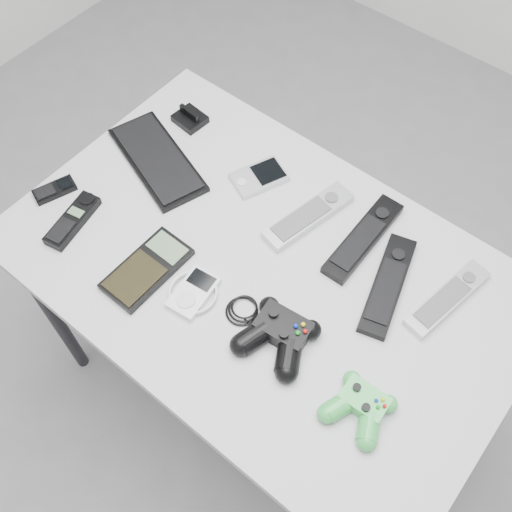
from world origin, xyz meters
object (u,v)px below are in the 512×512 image
Objects in this scene: remote_black_b at (388,285)px; remote_silver_b at (448,298)px; controller_green at (361,406)px; controller_black at (279,334)px; pda_keyboard at (157,159)px; cordless_handset at (72,220)px; pda at (259,177)px; remote_black_a at (363,238)px; calculator at (147,269)px; desk at (264,281)px; mobile_phone at (54,190)px; mp3_player at (193,292)px; remote_silver_a at (308,216)px.

remote_black_b is 1.12× the size of remote_silver_b.
controller_green reaches higher than remote_black_b.
controller_black reaches higher than remote_silver_b.
cordless_handset is at bearing -76.00° from pda_keyboard.
pda is 0.29m from remote_black_a.
pda and calculator have the same top height.
remote_black_b reaches higher than desk.
remote_silver_b reaches higher than pda.
pda_keyboard reaches higher than desk.
mp3_player is (0.43, 0.00, 0.00)m from mobile_phone.
controller_black is (0.20, 0.03, 0.02)m from mp3_player.
remote_silver_a is 0.53m from cordless_handset.
controller_green reaches higher than remote_silver_a.
pda is at bearing 85.96° from calculator.
desk is at bearing -143.28° from remote_silver_b.
pda_keyboard is 0.25m from cordless_handset.
calculator is (0.32, -0.02, 0.00)m from mobile_phone.
controller_green is (0.83, 0.02, 0.01)m from mobile_phone.
desk is 9.01× the size of pda.
mobile_phone is at bearing 178.49° from controller_green.
cordless_handset is 0.22m from calculator.
remote_black_b is at bearing 23.78° from pda_keyboard.
remote_silver_a reaches higher than mp3_player.
cordless_handset is (-0.02, -0.25, 0.00)m from pda_keyboard.
controller_green is at bearing 4.43° from calculator.
pda is at bearing 127.61° from controller_black.
calculator is 0.12m from mp3_player.
cordless_handset is (0.10, -0.03, 0.00)m from mobile_phone.
cordless_handset is at bearing -155.85° from desk.
remote_black_b is at bearing -145.57° from remote_silver_b.
cordless_handset reaches higher than desk.
remote_silver_a is 0.37m from calculator.
remote_silver_a is (0.16, -0.02, 0.00)m from pda.
remote_black_b is (0.23, -0.04, -0.00)m from remote_silver_a.
remote_black_a is 1.01× the size of remote_black_b.
remote_black_b is at bearing -33.08° from remote_black_a.
calculator is 0.32m from controller_black.
remote_black_a is 0.39m from mp3_player.
remote_black_a is at bearing 120.02° from controller_green.
pda is at bearing 63.41° from mobile_phone.
mp3_player is (0.33, 0.03, -0.00)m from cordless_handset.
remote_silver_a is 0.30m from controller_black.
mobile_phone is at bearing 176.35° from controller_black.
remote_silver_b is 0.87× the size of controller_black.
controller_green reaches higher than remote_black_a.
controller_black is 1.95× the size of controller_green.
cordless_handset is (-0.40, -0.18, 0.08)m from desk.
calculator is 1.49× the size of controller_green.
remote_silver_b is (0.34, 0.17, 0.08)m from desk.
calculator reaches higher than pda_keyboard.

